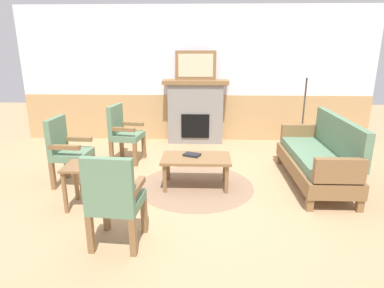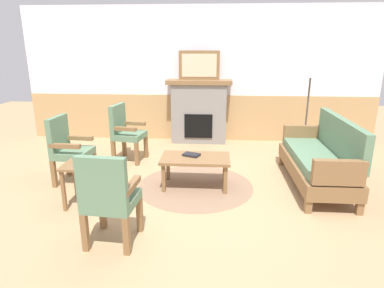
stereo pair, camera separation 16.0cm
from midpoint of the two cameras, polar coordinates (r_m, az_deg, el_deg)
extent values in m
plane|color=tan|center=(4.69, -1.14, -7.69)|extent=(14.00, 14.00, 0.00)
cube|color=white|center=(6.89, 0.01, 11.84)|extent=(7.20, 0.12, 2.70)
cube|color=tan|center=(6.96, -0.01, 4.59)|extent=(7.20, 0.02, 0.95)
cube|color=gray|center=(6.75, -0.07, 5.30)|extent=(1.10, 0.36, 1.20)
cube|color=black|center=(6.61, -0.13, 3.11)|extent=(0.56, 0.02, 0.48)
cube|color=brown|center=(6.66, -0.07, 10.71)|extent=(1.30, 0.44, 0.08)
cube|color=brown|center=(6.63, -0.07, 13.46)|extent=(0.80, 0.03, 0.56)
cube|color=beige|center=(6.61, -0.07, 13.45)|extent=(0.68, 0.01, 0.44)
cube|color=brown|center=(5.80, 14.14, -2.51)|extent=(0.08, 0.08, 0.16)
cube|color=brown|center=(4.29, 18.67, -9.90)|extent=(0.08, 0.08, 0.16)
cube|color=brown|center=(5.95, 19.80, -2.50)|extent=(0.08, 0.08, 0.16)
cube|color=brown|center=(4.50, 26.11, -9.52)|extent=(0.08, 0.08, 0.16)
cube|color=brown|center=(5.05, 19.53, -3.71)|extent=(0.70, 1.80, 0.20)
cube|color=#5B7F60|center=(5.00, 19.70, -1.99)|extent=(0.60, 1.70, 0.12)
cube|color=#5B7F60|center=(5.01, 23.32, 1.38)|extent=(0.10, 1.70, 0.50)
cube|color=brown|center=(5.75, 17.36, 1.77)|extent=(0.60, 0.10, 0.30)
cube|color=brown|center=(4.21, 23.20, -4.27)|extent=(0.60, 0.10, 0.30)
cube|color=brown|center=(4.52, -5.75, -5.98)|extent=(0.05, 0.05, 0.40)
cube|color=brown|center=(4.49, 4.99, -6.14)|extent=(0.05, 0.05, 0.40)
cube|color=brown|center=(4.93, -5.08, -4.01)|extent=(0.05, 0.05, 0.40)
cube|color=brown|center=(4.90, 4.75, -4.14)|extent=(0.05, 0.05, 0.40)
cube|color=brown|center=(4.61, -0.29, -2.51)|extent=(0.96, 0.56, 0.04)
cylinder|color=#896B51|center=(4.77, -0.28, -7.24)|extent=(1.65, 1.65, 0.01)
cube|color=black|center=(4.65, -0.98, -1.88)|extent=(0.27, 0.23, 0.03)
cube|color=brown|center=(5.92, -9.11, -0.56)|extent=(0.07, 0.07, 0.40)
cube|color=brown|center=(5.55, -10.62, -1.82)|extent=(0.07, 0.07, 0.40)
cube|color=brown|center=(6.08, -12.81, -0.31)|extent=(0.07, 0.07, 0.40)
cube|color=brown|center=(5.72, -14.52, -1.52)|extent=(0.07, 0.07, 0.40)
cube|color=#5B7F60|center=(5.75, -11.91, 1.34)|extent=(0.55, 0.55, 0.10)
cube|color=#5B7F60|center=(5.76, -13.92, 4.22)|extent=(0.16, 0.49, 0.48)
cube|color=brown|center=(5.89, -11.23, 3.46)|extent=(0.45, 0.14, 0.06)
cube|color=brown|center=(5.52, -12.86, 2.48)|extent=(0.45, 0.14, 0.06)
cube|color=brown|center=(5.18, -17.51, -3.69)|extent=(0.06, 0.06, 0.40)
cube|color=brown|center=(4.83, -19.44, -5.40)|extent=(0.06, 0.06, 0.40)
cube|color=brown|center=(5.36, -21.65, -3.44)|extent=(0.06, 0.06, 0.40)
cube|color=brown|center=(5.02, -23.80, -5.05)|extent=(0.06, 0.06, 0.40)
cube|color=#5B7F60|center=(5.01, -20.89, -1.70)|extent=(0.51, 0.51, 0.10)
cube|color=#5B7F60|center=(5.03, -23.27, 1.54)|extent=(0.11, 0.48, 0.48)
cube|color=brown|center=(5.14, -20.09, 0.82)|extent=(0.44, 0.10, 0.06)
cube|color=brown|center=(4.79, -22.17, -0.53)|extent=(0.44, 0.10, 0.06)
cube|color=brown|center=(3.77, -15.82, -11.43)|extent=(0.06, 0.06, 0.40)
cube|color=brown|center=(3.64, -9.55, -12.07)|extent=(0.06, 0.06, 0.40)
cube|color=brown|center=(3.44, -18.49, -14.60)|extent=(0.06, 0.06, 0.40)
cube|color=brown|center=(3.30, -11.61, -15.51)|extent=(0.06, 0.06, 0.40)
cube|color=#5B7F60|center=(3.42, -14.17, -9.70)|extent=(0.52, 0.52, 0.10)
cube|color=#5B7F60|center=(3.13, -15.81, -6.52)|extent=(0.48, 0.12, 0.48)
cube|color=brown|center=(3.42, -17.61, -6.81)|extent=(0.10, 0.44, 0.06)
cube|color=brown|center=(3.28, -11.00, -7.35)|extent=(0.10, 0.44, 0.06)
cube|color=brown|center=(4.55, -20.38, -6.03)|extent=(0.04, 0.04, 0.52)
cube|color=brown|center=(4.43, -16.04, -6.25)|extent=(0.04, 0.04, 0.52)
cube|color=brown|center=(4.25, -22.17, -7.87)|extent=(0.04, 0.04, 0.52)
cube|color=brown|center=(4.12, -17.55, -8.17)|extent=(0.04, 0.04, 0.52)
cube|color=brown|center=(4.24, -19.39, -3.64)|extent=(0.44, 0.44, 0.03)
cylinder|color=#332D28|center=(6.28, 17.38, -1.91)|extent=(0.24, 0.24, 0.03)
cylinder|color=#4C473D|center=(6.09, 17.96, 4.47)|extent=(0.03, 0.03, 1.40)
cone|color=silver|center=(5.98, 18.68, 12.20)|extent=(0.36, 0.36, 0.25)
camera|label=1|loc=(0.08, -90.95, -0.29)|focal=30.81mm
camera|label=2|loc=(0.08, 89.05, 0.29)|focal=30.81mm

